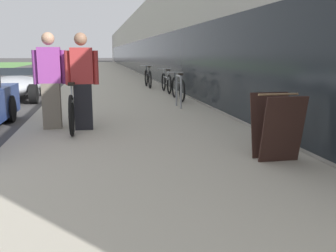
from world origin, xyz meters
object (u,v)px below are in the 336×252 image
object	(u,v)px
tandem_bicycle	(74,107)
vintage_roadster_curbside	(13,86)
cruiser_bike_nearest	(178,88)
cruiser_bike_farthest	(148,78)
bike_rack_hoop	(179,88)
sandwich_board_sign	(276,127)
person_rider	(82,82)
cruiser_bike_middle	(166,82)
person_bystander	(50,81)

from	to	relation	value
tandem_bicycle	vintage_roadster_curbside	size ratio (longest dim) A/B	0.64
cruiser_bike_nearest	cruiser_bike_farthest	distance (m)	4.39
bike_rack_hoop	sandwich_board_sign	bearing A→B (deg)	-87.44
vintage_roadster_curbside	person_rider	bearing A→B (deg)	-67.46
cruiser_bike_middle	cruiser_bike_farthest	xyz separation A→B (m)	(-0.37, 2.21, 0.01)
person_rider	cruiser_bike_farthest	distance (m)	8.78
person_rider	cruiser_bike_nearest	bearing A→B (deg)	56.36
person_rider	sandwich_board_sign	xyz separation A→B (m)	(2.60, -2.57, -0.44)
cruiser_bike_middle	vintage_roadster_curbside	world-z (taller)	vintage_roadster_curbside
bike_rack_hoop	cruiser_bike_nearest	bearing A→B (deg)	78.26
cruiser_bike_farthest	sandwich_board_sign	size ratio (longest dim) A/B	2.04
cruiser_bike_farthest	sandwich_board_sign	world-z (taller)	same
cruiser_bike_farthest	person_bystander	bearing A→B (deg)	-109.76
cruiser_bike_middle	sandwich_board_sign	size ratio (longest dim) A/B	1.98
person_rider	cruiser_bike_farthest	size ratio (longest dim) A/B	0.97
tandem_bicycle	sandwich_board_sign	world-z (taller)	tandem_bicycle
tandem_bicycle	cruiser_bike_middle	distance (m)	6.60
tandem_bicycle	person_bystander	size ratio (longest dim) A/B	1.40
person_rider	bike_rack_hoop	world-z (taller)	person_rider
sandwich_board_sign	cruiser_bike_farthest	bearing A→B (deg)	91.21
tandem_bicycle	bike_rack_hoop	distance (m)	3.37
person_bystander	cruiser_bike_middle	xyz separation A→B (m)	(3.33, 6.04, -0.54)
person_rider	cruiser_bike_nearest	size ratio (longest dim) A/B	1.00
cruiser_bike_nearest	vintage_roadster_curbside	size ratio (longest dim) A/B	0.45
tandem_bicycle	cruiser_bike_farthest	xyz separation A→B (m)	(2.56, 8.12, -0.01)
tandem_bicycle	bike_rack_hoop	xyz separation A→B (m)	(2.56, 2.18, 0.13)
cruiser_bike_farthest	tandem_bicycle	bearing A→B (deg)	-107.47
person_bystander	cruiser_bike_farthest	world-z (taller)	person_bystander
cruiser_bike_farthest	vintage_roadster_curbside	distance (m)	5.44
cruiser_bike_middle	vintage_roadster_curbside	size ratio (longest dim) A/B	0.45
person_bystander	cruiser_bike_middle	world-z (taller)	person_bystander
cruiser_bike_nearest	cruiser_bike_farthest	world-z (taller)	cruiser_bike_farthest
cruiser_bike_farthest	sandwich_board_sign	distance (m)	11.01
person_rider	cruiser_bike_middle	size ratio (longest dim) A/B	1.00
person_rider	vintage_roadster_curbside	xyz separation A→B (m)	(-2.47, 5.95, -0.56)
vintage_roadster_curbside	bike_rack_hoop	bearing A→B (deg)	-35.47
tandem_bicycle	person_rider	bearing A→B (deg)	-59.29
tandem_bicycle	cruiser_bike_nearest	size ratio (longest dim) A/B	1.41
tandem_bicycle	cruiser_bike_middle	size ratio (longest dim) A/B	1.41
sandwich_board_sign	person_rider	bearing A→B (deg)	135.33
person_bystander	cruiser_bike_farthest	distance (m)	8.77
person_bystander	vintage_roadster_curbside	size ratio (longest dim) A/B	0.45
tandem_bicycle	cruiser_bike_middle	xyz separation A→B (m)	(2.92, 5.92, -0.02)
person_bystander	cruiser_bike_nearest	world-z (taller)	person_bystander
person_rider	vintage_roadster_curbside	bearing A→B (deg)	112.54
person_bystander	cruiser_bike_nearest	bearing A→B (deg)	49.57
tandem_bicycle	cruiser_bike_middle	bearing A→B (deg)	63.71
cruiser_bike_middle	vintage_roadster_curbside	xyz separation A→B (m)	(-5.20, -0.28, -0.03)
tandem_bicycle	cruiser_bike_farthest	world-z (taller)	tandem_bicycle
person_rider	bike_rack_hoop	distance (m)	3.47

